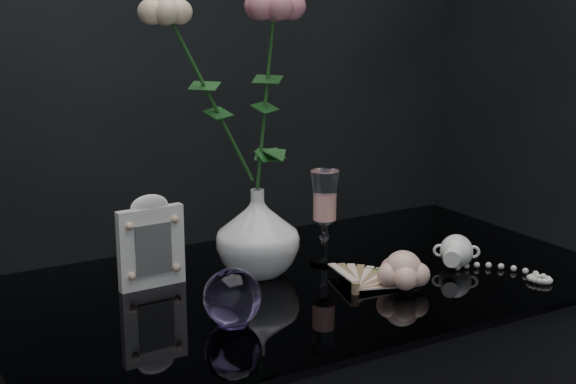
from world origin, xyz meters
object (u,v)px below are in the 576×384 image
paperweight (232,297)px  wine_glass (325,217)px  loose_rose (403,270)px  vase (258,232)px  pearl_jar (457,250)px  picture_frame (151,241)px

paperweight → wine_glass: bearing=32.6°
paperweight → loose_rose: bearing=-1.1°
vase → pearl_jar: bearing=-23.4°
vase → picture_frame: picture_frame is taller
paperweight → vase: bearing=52.4°
wine_glass → loose_rose: (0.04, -0.18, -0.05)m
picture_frame → loose_rose: picture_frame is taller
wine_glass → picture_frame: (-0.32, 0.04, -0.01)m
picture_frame → loose_rose: size_ratio=0.83×
picture_frame → pearl_jar: (0.51, -0.18, -0.05)m
picture_frame → paperweight: size_ratio=1.83×
picture_frame → wine_glass: bearing=-9.1°
loose_rose → wine_glass: bearing=77.6°
wine_glass → paperweight: size_ratio=1.97×
wine_glass → paperweight: wine_glass is taller
loose_rose → pearl_jar: (0.15, 0.04, -0.00)m
pearl_jar → wine_glass: bearing=-177.2°
vase → wine_glass: 0.13m
loose_rose → paperweight: bearing=154.3°
vase → loose_rose: vase is taller
vase → pearl_jar: 0.36m
vase → picture_frame: (-0.18, 0.03, 0.00)m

